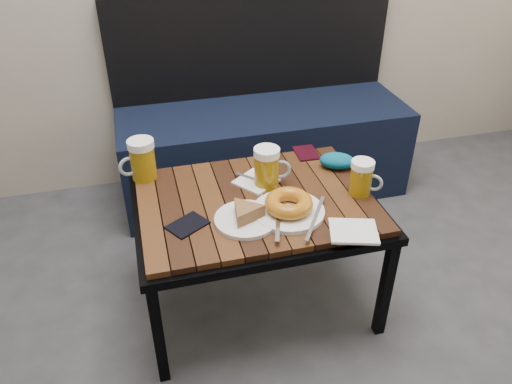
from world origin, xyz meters
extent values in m
cube|color=black|center=(0.19, 1.74, 0.23)|extent=(1.40, 0.50, 0.45)
cube|color=black|center=(0.19, 1.97, 0.70)|extent=(1.40, 0.05, 0.50)
cube|color=black|center=(-0.44, 0.70, 0.21)|extent=(0.04, 0.03, 0.42)
cube|color=black|center=(0.34, 0.70, 0.21)|extent=(0.04, 0.03, 0.42)
cube|color=black|center=(-0.44, 1.26, 0.21)|extent=(0.04, 0.04, 0.42)
cube|color=black|center=(0.34, 1.26, 0.21)|extent=(0.04, 0.04, 0.42)
cube|color=black|center=(-0.05, 0.98, 0.43)|extent=(0.84, 0.62, 0.03)
cube|color=#39200D|center=(-0.05, 0.98, 0.46)|extent=(0.80, 0.58, 0.02)
cylinder|color=#946D0B|center=(-0.41, 1.22, 0.53)|extent=(0.11, 0.11, 0.12)
cylinder|color=white|center=(-0.41, 1.22, 0.61)|extent=(0.09, 0.09, 0.03)
torus|color=#8C999E|center=(-0.46, 1.21, 0.53)|extent=(0.08, 0.03, 0.08)
cylinder|color=#946D0B|center=(0.01, 1.06, 0.53)|extent=(0.10, 0.10, 0.12)
cylinder|color=white|center=(0.01, 1.06, 0.61)|extent=(0.09, 0.09, 0.03)
torus|color=#8C999E|center=(0.06, 1.05, 0.53)|extent=(0.08, 0.02, 0.07)
cylinder|color=#946D0B|center=(0.31, 0.93, 0.52)|extent=(0.11, 0.11, 0.10)
cylinder|color=white|center=(0.31, 0.93, 0.59)|extent=(0.08, 0.08, 0.02)
torus|color=#8C999E|center=(0.35, 0.90, 0.52)|extent=(0.06, 0.05, 0.06)
cylinder|color=white|center=(-0.11, 0.87, 0.48)|extent=(0.21, 0.21, 0.01)
cylinder|color=white|center=(0.03, 0.87, 0.48)|extent=(0.24, 0.24, 0.02)
torus|color=#94490D|center=(0.03, 0.87, 0.51)|extent=(0.16, 0.16, 0.05)
cube|color=#A5A8AD|center=(0.10, 0.80, 0.49)|extent=(0.15, 0.22, 0.00)
cube|color=#A5A8AD|center=(-0.02, 0.80, 0.49)|extent=(0.07, 0.18, 0.00)
cube|color=white|center=(-0.02, 1.08, 0.48)|extent=(0.18, 0.18, 0.01)
cube|color=#A5A8AD|center=(-0.02, 1.08, 0.48)|extent=(0.13, 0.14, 0.00)
cube|color=white|center=(0.20, 0.72, 0.48)|extent=(0.18, 0.16, 0.01)
cube|color=black|center=(-0.30, 0.89, 0.47)|extent=(0.15, 0.14, 0.01)
cube|color=black|center=(0.23, 1.24, 0.47)|extent=(0.09, 0.12, 0.01)
ellipsoid|color=#055284|center=(0.30, 1.11, 0.50)|extent=(0.16, 0.13, 0.06)
camera|label=1|loc=(-0.41, -0.39, 1.44)|focal=35.00mm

